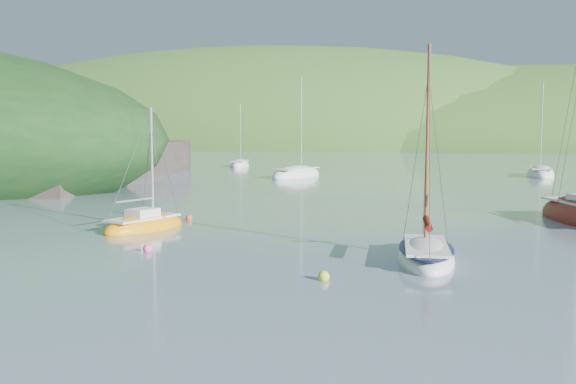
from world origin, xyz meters
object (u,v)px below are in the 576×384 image
(daysailer_white, at_px, (426,255))
(distant_sloop_a, at_px, (296,175))
(distant_sloop_c, at_px, (240,165))
(distant_sloop_b, at_px, (540,175))
(sailboat_yellow, at_px, (144,226))

(daysailer_white, distance_m, distant_sloop_a, 41.85)
(daysailer_white, bearing_deg, distant_sloop_c, 110.26)
(daysailer_white, height_order, distant_sloop_b, distant_sloop_b)
(distant_sloop_a, height_order, distant_sloop_c, distant_sloop_a)
(daysailer_white, xyz_separation_m, distant_sloop_c, (-28.24, 54.57, -0.04))
(sailboat_yellow, height_order, distant_sloop_c, distant_sloop_c)
(distant_sloop_b, bearing_deg, daysailer_white, -98.31)
(distant_sloop_a, xyz_separation_m, distant_sloop_b, (23.93, 8.46, -0.00))
(sailboat_yellow, xyz_separation_m, distant_sloop_c, (-14.48, 50.85, -0.00))
(distant_sloop_b, distance_m, distant_sloop_c, 36.93)
(distant_sloop_c, bearing_deg, daysailer_white, -73.78)
(daysailer_white, bearing_deg, sailboat_yellow, 157.79)
(daysailer_white, relative_size, distant_sloop_a, 0.78)
(daysailer_white, xyz_separation_m, sailboat_yellow, (-13.76, 3.71, -0.04))
(distant_sloop_b, bearing_deg, distant_sloop_c, 169.62)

